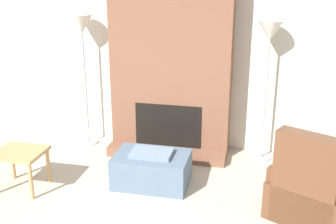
% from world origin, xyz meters
% --- Properties ---
extents(wall_back, '(8.17, 0.06, 2.60)m').
position_xyz_m(wall_back, '(0.00, 2.99, 1.30)').
color(wall_back, beige).
rests_on(wall_back, ground_plane).
extents(fireplace, '(1.66, 0.69, 2.60)m').
position_xyz_m(fireplace, '(0.00, 2.74, 1.26)').
color(fireplace, brown).
rests_on(fireplace, ground_plane).
extents(ottoman, '(0.90, 0.60, 0.44)m').
position_xyz_m(ottoman, '(-0.00, 1.65, 0.20)').
color(ottoman, slate).
rests_on(ottoman, ground_plane).
extents(armchair, '(1.15, 1.22, 1.02)m').
position_xyz_m(armchair, '(1.86, 1.37, 0.29)').
color(armchair, brown).
rests_on(armchair, ground_plane).
extents(side_table, '(0.57, 0.49, 0.49)m').
position_xyz_m(side_table, '(-1.49, 1.20, 0.41)').
color(side_table, tan).
rests_on(side_table, ground_plane).
extents(floor_lamp_left, '(0.33, 0.33, 1.92)m').
position_xyz_m(floor_lamp_left, '(-1.27, 2.70, 1.66)').
color(floor_lamp_left, '#ADADB2').
rests_on(floor_lamp_left, ground_plane).
extents(floor_lamp_right, '(0.33, 0.33, 1.90)m').
position_xyz_m(floor_lamp_right, '(1.29, 2.70, 1.65)').
color(floor_lamp_right, '#ADADB2').
rests_on(floor_lamp_right, ground_plane).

